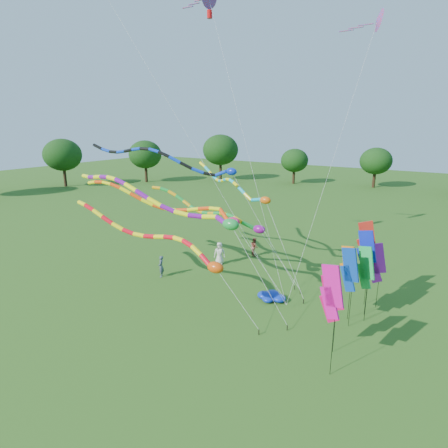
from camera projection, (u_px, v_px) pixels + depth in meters
The scene contains 21 objects.
ground at pixel (213, 328), 20.06m from camera, with size 160.00×160.00×0.00m, color #245316.
tree_ring at pixel (33, 263), 13.93m from camera, with size 117.78×116.43×9.57m.
tube_kite_red at pixel (160, 240), 22.67m from camera, with size 14.42×1.34×5.94m.
tube_kite_orange at pixel (175, 205), 24.45m from camera, with size 14.33×2.41×7.33m.
tube_kite_purple at pixel (163, 201), 22.96m from camera, with size 16.67×1.22×7.88m.
tube_kite_blue at pixel (172, 161), 25.34m from camera, with size 15.04×2.97×9.66m.
tube_kite_cyan at pixel (236, 186), 26.77m from camera, with size 11.42×5.41×7.95m.
tube_kite_green at pixel (217, 213), 26.65m from camera, with size 12.72×1.54×6.32m.
delta_kite_high_c at pixel (377, 20), 22.20m from camera, with size 3.09×7.81×17.77m.
banner_pole_blue_a at pixel (349, 270), 19.59m from camera, with size 1.12×0.45×4.44m.
banner_pole_green at pixel (366, 268), 20.21m from camera, with size 1.09×0.55×4.32m.
banner_pole_blue_b at pixel (366, 252), 20.67m from camera, with size 1.16×0.27×5.01m.
banner_pole_violet at pixel (376, 263), 21.65m from camera, with size 1.14×0.40×4.04m.
banner_pole_magenta_a at pixel (332, 298), 17.30m from camera, with size 1.11×0.50×4.04m.
banner_pole_orange at pixel (348, 267), 20.38m from camera, with size 1.10×0.54×4.28m.
banner_pole_magenta_b at pixel (331, 293), 15.54m from camera, with size 1.14×0.38×5.08m.
banner_pole_red at pixel (366, 242), 21.69m from camera, with size 1.09×0.55×5.25m.
blue_nylon_heap at pixel (276, 299), 22.91m from camera, with size 1.45×1.30×0.46m.
person_a at pixel (219, 253), 28.91m from camera, with size 0.86×0.56×1.76m, color silver.
person_b at pixel (161, 266), 26.56m from camera, with size 0.57×0.37×1.55m, color #414C5B.
person_c at pixel (254, 247), 30.78m from camera, with size 0.75×0.58×1.53m, color brown.
Camera 1 is at (10.22, -14.71, 10.63)m, focal length 30.00 mm.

